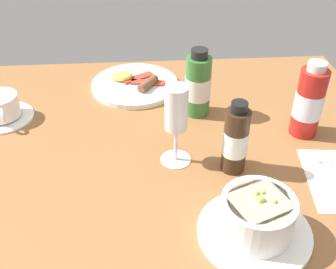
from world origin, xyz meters
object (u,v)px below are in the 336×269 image
breakfast_plate (135,84)px  sauce_bottle_red (309,102)px  wine_glass (176,113)px  sauce_bottle_green (198,85)px  porridge_bowl (256,219)px  sauce_bottle_brown (235,140)px  coffee_cup (1,108)px

breakfast_plate → sauce_bottle_red: bearing=-31.8°
wine_glass → sauce_bottle_green: size_ratio=1.05×
porridge_bowl → wine_glass: size_ratio=1.11×
sauce_bottle_green → sauce_bottle_brown: bearing=-77.8°
porridge_bowl → breakfast_plate: (-20.19, 52.90, -2.96)cm
sauce_bottle_red → sauce_bottle_brown: 21.82cm
sauce_bottle_red → sauce_bottle_green: 25.37cm
porridge_bowl → coffee_cup: (-51.95, 39.86, -1.03)cm
sauce_bottle_brown → porridge_bowl: bearing=-89.1°
coffee_cup → sauce_bottle_red: 71.28cm
porridge_bowl → wine_glass: (-11.72, 21.17, 7.83)cm
coffee_cup → sauce_bottle_brown: bearing=-23.2°
sauce_bottle_brown → coffee_cup: bearing=156.8°
wine_glass → sauce_bottle_red: sauce_bottle_red is taller
wine_glass → sauce_bottle_green: (6.78, 18.06, -4.10)cm
coffee_cup → sauce_bottle_green: bearing=-0.8°
sauce_bottle_brown → breakfast_plate: sauce_bottle_brown is taller
porridge_bowl → sauce_bottle_red: (18.30, 29.06, 4.26)cm
breakfast_plate → wine_glass: bearing=-75.0°
wine_glass → breakfast_plate: wine_glass is taller
porridge_bowl → sauce_bottle_brown: size_ratio=1.23×
sauce_bottle_green → breakfast_plate: bearing=138.1°
sauce_bottle_green → porridge_bowl: bearing=-82.8°
coffee_cup → sauce_bottle_red: (70.25, -10.79, 5.29)cm
sauce_bottle_red → sauce_bottle_brown: size_ratio=1.12×
coffee_cup → wine_glass: (40.23, -18.69, 8.87)cm
breakfast_plate → sauce_bottle_green: bearing=-41.9°
sauce_bottle_red → sauce_bottle_brown: sauce_bottle_red is taller
sauce_bottle_green → wine_glass: bearing=-110.6°
porridge_bowl → wine_glass: wine_glass is taller
porridge_bowl → coffee_cup: porridge_bowl is taller
porridge_bowl → sauce_bottle_brown: (-0.28, 17.67, 3.30)cm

